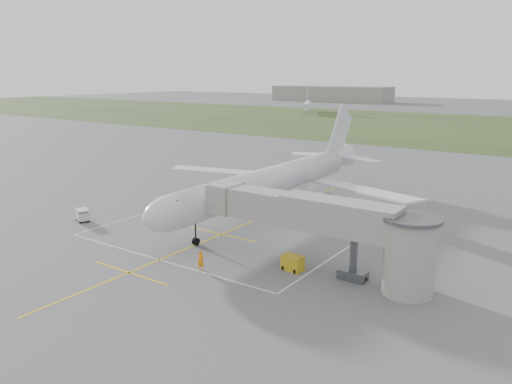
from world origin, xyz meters
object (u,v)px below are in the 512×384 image
Objects in this scene: airliner at (272,182)px; ramp_worker_nose at (201,261)px; jet_bridge at (332,225)px; ramp_worker_wing at (261,198)px; baggage_cart at (82,215)px; gpu_unit at (293,263)px.

ramp_worker_nose is at bearing -75.67° from airliner.
jet_bridge reaches higher than ramp_worker_wing.
ramp_worker_nose is at bearing 13.70° from baggage_cart.
baggage_cart is at bearing 155.21° from ramp_worker_nose.
airliner is at bearing 66.05° from baggage_cart.
gpu_unit is at bearing 164.52° from ramp_worker_wing.
jet_bridge is at bearing 24.31° from gpu_unit.
gpu_unit is 8.73m from ramp_worker_nose.
airliner is 2.00× the size of jet_bridge.
ramp_worker_wing is at bearing 141.22° from airliner.
ramp_worker_wing reaches higher than gpu_unit.
ramp_worker_nose is (-7.15, -5.00, 0.24)m from gpu_unit.
jet_bridge is 12.76m from ramp_worker_nose.
baggage_cart is 1.38× the size of ramp_worker_wing.
airliner is 18.08× the size of baggage_cart.
ramp_worker_wing is (-3.93, 3.16, -3.46)m from airliner.
gpu_unit is at bearing 19.50° from ramp_worker_nose.
ramp_worker_wing is at bearing 138.46° from jet_bridge.
jet_bridge is 11.38× the size of gpu_unit.
airliner is 6.11m from ramp_worker_wing.
ramp_worker_nose reaches higher than ramp_worker_wing.
baggage_cart is at bearing -175.89° from jet_bridge.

